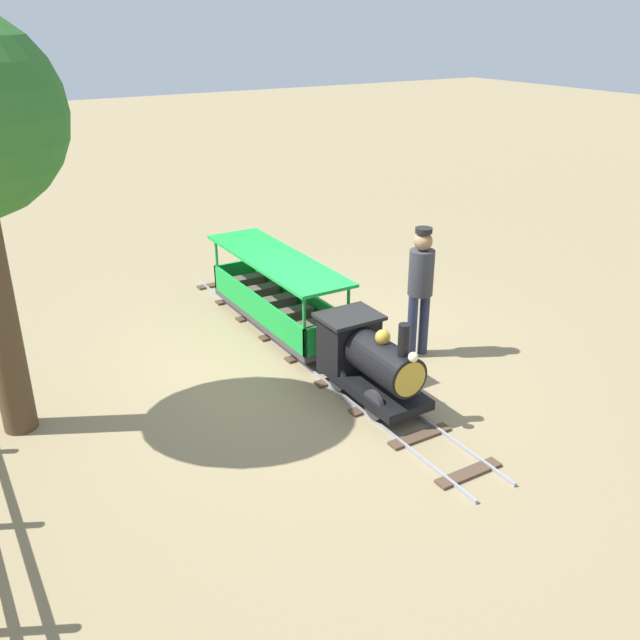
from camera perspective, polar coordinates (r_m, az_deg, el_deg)
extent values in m
plane|color=#8C7A56|center=(8.49, -0.11, -3.33)|extent=(60.00, 60.00, 0.00)
cube|color=gray|center=(8.72, 0.62, -2.42)|extent=(0.03, 6.40, 0.04)
cube|color=gray|center=(8.51, -2.02, -3.12)|extent=(0.03, 6.40, 0.04)
cube|color=#4C3828|center=(10.96, -8.24, 2.95)|extent=(0.70, 0.14, 0.03)
cube|color=#4C3828|center=(10.35, -6.67, 1.76)|extent=(0.70, 0.14, 0.03)
cube|color=#4C3828|center=(9.75, -4.92, 0.42)|extent=(0.70, 0.14, 0.03)
cube|color=#4C3828|center=(9.17, -2.93, -1.09)|extent=(0.70, 0.14, 0.03)
cube|color=#4C3828|center=(8.61, -0.69, -2.80)|extent=(0.70, 0.14, 0.03)
cube|color=#4C3828|center=(8.08, 1.88, -4.73)|extent=(0.70, 0.14, 0.03)
cube|color=#4C3828|center=(7.57, 4.81, -6.92)|extent=(0.70, 0.14, 0.03)
cube|color=#4C3828|center=(7.10, 8.18, -9.39)|extent=(0.70, 0.14, 0.03)
cube|color=#4C3828|center=(6.67, 12.07, -12.16)|extent=(0.70, 0.14, 0.03)
cube|color=black|center=(7.56, 4.32, -5.25)|extent=(0.58, 1.40, 0.10)
cylinder|color=black|center=(7.25, 5.31, -3.48)|extent=(0.44, 0.85, 0.44)
cylinder|color=#B7932D|center=(6.96, 7.37, -4.84)|extent=(0.37, 0.02, 0.37)
cylinder|color=black|center=(6.87, 6.88, -1.60)|extent=(0.12, 0.12, 0.33)
sphere|color=#B7932D|center=(7.17, 5.16, -1.41)|extent=(0.16, 0.16, 0.16)
cube|color=black|center=(7.76, 2.38, -1.70)|extent=(0.58, 0.45, 0.55)
cube|color=black|center=(7.63, 2.42, 0.30)|extent=(0.66, 0.53, 0.04)
sphere|color=#F2EAB2|center=(6.82, 7.64, -3.03)|extent=(0.10, 0.10, 0.10)
cylinder|color=#2D2D2D|center=(7.44, 7.33, -5.97)|extent=(0.05, 0.32, 0.32)
cylinder|color=#2D2D2D|center=(7.20, 4.41, -6.94)|extent=(0.05, 0.32, 0.32)
cylinder|color=#2D2D2D|center=(7.93, 4.23, -3.84)|extent=(0.05, 0.32, 0.32)
cylinder|color=#2D2D2D|center=(7.70, 1.41, -4.67)|extent=(0.05, 0.32, 0.32)
cube|color=#3F3F3F|center=(9.26, -3.51, 0.26)|extent=(0.66, 2.60, 0.08)
cube|color=green|center=(9.31, -1.85, 1.87)|extent=(0.04, 2.60, 0.35)
cube|color=green|center=(9.05, -5.28, 1.10)|extent=(0.04, 2.60, 0.35)
cube|color=green|center=(8.15, 0.65, -1.43)|extent=(0.66, 0.04, 0.35)
cube|color=green|center=(10.26, -6.88, 3.81)|extent=(0.66, 0.04, 0.35)
cylinder|color=green|center=(8.24, 2.33, 0.36)|extent=(0.04, 0.04, 0.75)
cylinder|color=green|center=(7.96, -1.30, -0.53)|extent=(0.04, 0.04, 0.75)
cylinder|color=green|center=(10.28, -5.35, 5.11)|extent=(0.04, 0.04, 0.75)
cylinder|color=green|center=(10.05, -8.42, 4.52)|extent=(0.04, 0.04, 0.75)
cube|color=green|center=(8.97, -3.64, 5.01)|extent=(0.76, 2.70, 0.04)
cube|color=brown|center=(9.97, -6.00, 2.91)|extent=(0.50, 0.20, 0.24)
cube|color=brown|center=(9.58, -4.82, 2.08)|extent=(0.50, 0.20, 0.24)
cube|color=brown|center=(9.20, -3.53, 1.17)|extent=(0.50, 0.20, 0.24)
cube|color=brown|center=(8.82, -2.14, 0.19)|extent=(0.50, 0.20, 0.24)
cube|color=brown|center=(8.46, -0.63, -0.88)|extent=(0.50, 0.20, 0.24)
cylinder|color=#262626|center=(8.65, 0.66, -1.61)|extent=(0.04, 0.24, 0.24)
cylinder|color=#262626|center=(8.44, -2.01, -2.30)|extent=(0.04, 0.24, 0.24)
cylinder|color=#262626|center=(10.11, -4.76, 2.19)|extent=(0.04, 0.24, 0.24)
cylinder|color=#262626|center=(9.94, -7.13, 1.67)|extent=(0.04, 0.24, 0.24)
cylinder|color=#282D47|center=(8.61, 8.49, -0.26)|extent=(0.12, 0.12, 0.80)
cylinder|color=#282D47|center=(8.50, 7.55, -0.52)|extent=(0.12, 0.12, 0.80)
cylinder|color=#333338|center=(8.30, 8.29, 3.86)|extent=(0.30, 0.30, 0.55)
sphere|color=#936B4C|center=(8.18, 8.44, 6.40)|extent=(0.22, 0.22, 0.22)
cylinder|color=black|center=(8.14, 8.50, 7.27)|extent=(0.20, 0.20, 0.06)
cylinder|color=#4C3823|center=(7.28, -24.75, 0.21)|extent=(0.33, 0.33, 2.45)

